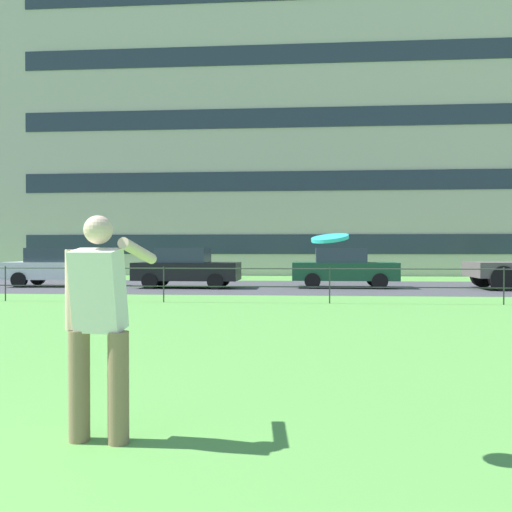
{
  "coord_description": "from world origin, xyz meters",
  "views": [
    {
      "loc": [
        3.72,
        -0.94,
        1.48
      ],
      "look_at": [
        3.01,
        8.4,
        1.36
      ],
      "focal_mm": 37.48,
      "sensor_mm": 36.0,
      "label": 1
    }
  ],
  "objects_px": {
    "frisbee": "(330,238)",
    "apartment_building_background": "(294,142)",
    "person_thrower": "(99,320)",
    "car_dark_green_center": "(343,268)",
    "car_white_left": "(58,267)",
    "car_black_far_right": "(186,268)"
  },
  "relations": [
    {
      "from": "person_thrower",
      "to": "frisbee",
      "type": "xyz_separation_m",
      "value": [
        1.75,
        -0.14,
        0.62
      ]
    },
    {
      "from": "person_thrower",
      "to": "car_dark_green_center",
      "type": "xyz_separation_m",
      "value": [
        3.31,
        16.89,
        -0.16
      ]
    },
    {
      "from": "car_dark_green_center",
      "to": "apartment_building_background",
      "type": "distance_m",
      "value": 19.06
    },
    {
      "from": "car_white_left",
      "to": "person_thrower",
      "type": "bearing_deg",
      "value": -64.35
    },
    {
      "from": "frisbee",
      "to": "apartment_building_background",
      "type": "xyz_separation_m",
      "value": [
        -0.43,
        34.08,
        7.51
      ]
    },
    {
      "from": "car_white_left",
      "to": "frisbee",
      "type": "bearing_deg",
      "value": -59.9
    },
    {
      "from": "frisbee",
      "to": "apartment_building_background",
      "type": "relative_size",
      "value": 0.01
    },
    {
      "from": "car_white_left",
      "to": "car_dark_green_center",
      "type": "distance_m",
      "value": 11.35
    },
    {
      "from": "person_thrower",
      "to": "car_white_left",
      "type": "bearing_deg",
      "value": 115.65
    },
    {
      "from": "person_thrower",
      "to": "car_white_left",
      "type": "relative_size",
      "value": 0.43
    },
    {
      "from": "person_thrower",
      "to": "apartment_building_background",
      "type": "bearing_deg",
      "value": 87.78
    },
    {
      "from": "person_thrower",
      "to": "frisbee",
      "type": "relative_size",
      "value": 4.64
    },
    {
      "from": "frisbee",
      "to": "car_dark_green_center",
      "type": "distance_m",
      "value": 17.12
    },
    {
      "from": "person_thrower",
      "to": "car_white_left",
      "type": "xyz_separation_m",
      "value": [
        -8.04,
        16.74,
        -0.16
      ]
    },
    {
      "from": "apartment_building_background",
      "to": "frisbee",
      "type": "bearing_deg",
      "value": -89.27
    },
    {
      "from": "person_thrower",
      "to": "car_black_far_right",
      "type": "relative_size",
      "value": 0.43
    },
    {
      "from": "frisbee",
      "to": "car_white_left",
      "type": "xyz_separation_m",
      "value": [
        -9.78,
        16.88,
        -0.78
      ]
    },
    {
      "from": "frisbee",
      "to": "car_white_left",
      "type": "height_order",
      "value": "frisbee"
    },
    {
      "from": "car_white_left",
      "to": "car_black_far_right",
      "type": "bearing_deg",
      "value": -4.23
    },
    {
      "from": "frisbee",
      "to": "apartment_building_background",
      "type": "distance_m",
      "value": 34.9
    },
    {
      "from": "car_black_far_right",
      "to": "car_dark_green_center",
      "type": "distance_m",
      "value": 6.08
    },
    {
      "from": "car_white_left",
      "to": "apartment_building_background",
      "type": "height_order",
      "value": "apartment_building_background"
    }
  ]
}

